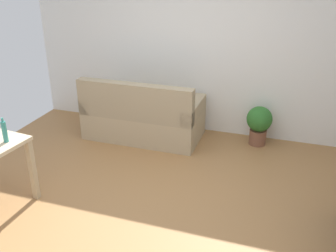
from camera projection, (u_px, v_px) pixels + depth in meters
ground_plane at (145, 206)px, 4.15m from camera, size 5.20×4.40×0.02m
wall_rear at (198, 42)px, 5.50m from camera, size 5.20×0.10×2.70m
couch at (143, 118)px, 5.59m from camera, size 1.67×0.84×0.92m
potted_plant at (259, 123)px, 5.37m from camera, size 0.36×0.36×0.57m
bottle_tall at (5, 131)px, 3.81m from camera, size 0.05×0.05×0.26m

